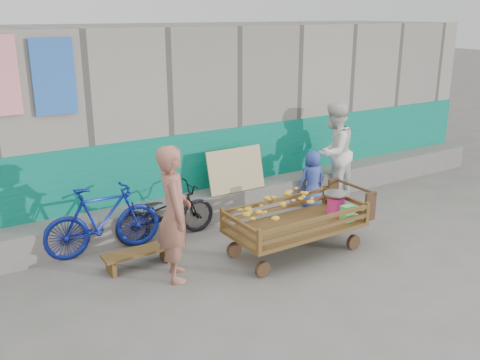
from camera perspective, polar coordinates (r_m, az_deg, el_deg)
ground at (r=7.00m, az=7.30°, el=-9.99°), size 80.00×80.00×0.00m
building_wall at (r=9.81m, az=-7.69°, el=7.10°), size 12.00×3.50×3.00m
banana_cart at (r=7.32m, az=5.77°, el=-3.59°), size 2.05×0.94×0.87m
bench at (r=7.19m, az=-10.76°, el=-7.84°), size 0.95×0.28×0.24m
vendor_man at (r=6.58m, az=-7.02°, el=-3.58°), size 0.59×0.73×1.72m
woman at (r=9.48m, az=9.95°, el=2.96°), size 1.02×0.91×1.75m
child at (r=9.20m, az=7.71°, el=0.14°), size 0.51×0.36×0.98m
bicycle_dark at (r=7.92m, az=-7.95°, el=-3.44°), size 1.56×0.60×0.81m
bicycle_blue at (r=7.58m, az=-14.47°, el=-4.14°), size 1.65×0.57×0.98m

